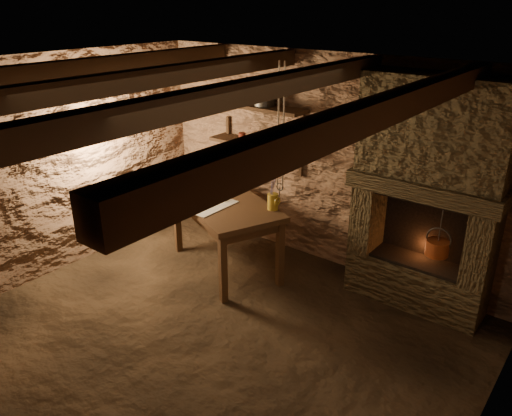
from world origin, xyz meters
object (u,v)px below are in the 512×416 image
Objects in this scene: work_table at (225,232)px; red_pot at (437,247)px; stoneware_jug at (273,194)px; wooden_bowl at (187,187)px; iron_stockpot at (264,98)px.

red_pot reaches higher than work_table.
stoneware_jug is 0.75× the size of red_pot.
work_table is 0.71m from wooden_bowl.
work_table is 3.03× the size of red_pot.
iron_stockpot reaches higher than red_pot.
wooden_bowl is at bearing -168.04° from red_pot.
stoneware_jug reaches higher than red_pot.
iron_stockpot is 2.46m from red_pot.
stoneware_jug is at bearing 38.96° from work_table.
wooden_bowl is 0.58× the size of red_pot.
wooden_bowl is (-1.13, -0.15, -0.14)m from stoneware_jug.
stoneware_jug is 1.15m from wooden_bowl.
wooden_bowl is 1.27× the size of iron_stockpot.
stoneware_jug is 1.71m from red_pot.
red_pot is at bearing -3.17° from iron_stockpot.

